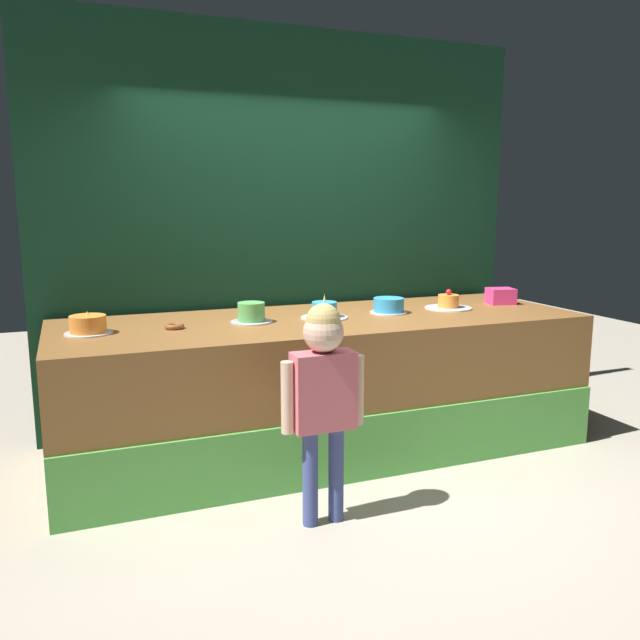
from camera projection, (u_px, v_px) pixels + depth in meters
The scene contains 11 objects.
ground_plane at pixel (360, 481), 4.01m from camera, with size 12.00×12.00×0.00m, color #BCB29E.
stage_platform at pixel (324, 384), 4.49m from camera, with size 3.59×1.26×0.93m.
curtain_backdrop at pixel (289, 231), 4.97m from camera, with size 3.81×0.08×3.00m, color #113823.
child_figure at pixel (323, 384), 3.35m from camera, with size 0.46×0.21×1.20m.
pink_box at pixel (501, 296), 5.02m from camera, with size 0.20×0.17×0.12m, color #F53B87.
donut at pixel (174, 326), 4.02m from camera, with size 0.12×0.12×0.03m, color brown.
cake_far_left at pixel (88, 325), 3.85m from camera, with size 0.28×0.28×0.14m.
cake_left at pixel (251, 313), 4.23m from camera, with size 0.28×0.28×0.13m.
cake_center at pixel (324, 311), 4.39m from camera, with size 0.32×0.32×0.17m.
cake_right at pixel (389, 306), 4.60m from camera, with size 0.27×0.27×0.11m.
cake_far_right at pixel (448, 303), 4.79m from camera, with size 0.35×0.35×0.15m.
Camera 1 is at (-1.61, -3.41, 1.70)m, focal length 36.00 mm.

